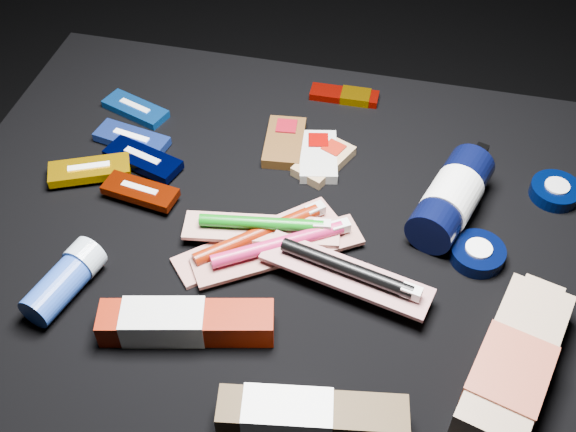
% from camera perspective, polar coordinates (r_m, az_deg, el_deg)
% --- Properties ---
extents(ground, '(3.00, 3.00, 0.00)m').
position_cam_1_polar(ground, '(1.34, -0.74, -12.47)').
color(ground, black).
rests_on(ground, ground).
extents(cloth_table, '(0.98, 0.78, 0.40)m').
position_cam_1_polar(cloth_table, '(1.17, -0.83, -7.54)').
color(cloth_table, black).
rests_on(cloth_table, ground).
extents(luna_bar_0, '(0.12, 0.08, 0.01)m').
position_cam_1_polar(luna_bar_0, '(1.22, -11.96, 8.27)').
color(luna_bar_0, '#0E4BA6').
rests_on(luna_bar_0, cloth_table).
extents(luna_bar_1, '(0.12, 0.06, 0.02)m').
position_cam_1_polar(luna_bar_1, '(1.16, -12.23, 5.97)').
color(luna_bar_1, '#2241AF').
rests_on(luna_bar_1, cloth_table).
extents(luna_bar_2, '(0.13, 0.08, 0.02)m').
position_cam_1_polar(luna_bar_2, '(1.12, -11.39, 4.42)').
color(luna_bar_2, black).
rests_on(luna_bar_2, cloth_table).
extents(luna_bar_3, '(0.13, 0.09, 0.02)m').
position_cam_1_polar(luna_bar_3, '(1.12, -15.40, 3.53)').
color(luna_bar_3, '#D39502').
rests_on(luna_bar_3, cloth_table).
extents(luna_bar_4, '(0.11, 0.06, 0.01)m').
position_cam_1_polar(luna_bar_4, '(1.06, -11.60, 1.93)').
color(luna_bar_4, '#761702').
rests_on(luna_bar_4, cloth_table).
extents(clif_bar_0, '(0.07, 0.11, 0.02)m').
position_cam_1_polar(clif_bar_0, '(1.13, -0.26, 5.99)').
color(clif_bar_0, '#492C11').
rests_on(clif_bar_0, cloth_table).
extents(clif_bar_1, '(0.08, 0.11, 0.02)m').
position_cam_1_polar(clif_bar_1, '(1.11, 2.41, 4.88)').
color(clif_bar_1, '#B6B7B0').
rests_on(clif_bar_1, cloth_table).
extents(clif_bar_2, '(0.09, 0.11, 0.02)m').
position_cam_1_polar(clif_bar_2, '(1.10, 2.97, 4.48)').
color(clif_bar_2, tan).
rests_on(clif_bar_2, cloth_table).
extents(power_bar, '(0.11, 0.04, 0.01)m').
position_cam_1_polar(power_bar, '(1.23, 4.77, 9.44)').
color(power_bar, '#830A03').
rests_on(power_bar, cloth_table).
extents(lotion_bottle, '(0.11, 0.22, 0.07)m').
position_cam_1_polar(lotion_bottle, '(1.03, 12.80, 1.43)').
color(lotion_bottle, black).
rests_on(lotion_bottle, cloth_table).
extents(cream_tin_upper, '(0.07, 0.07, 0.02)m').
position_cam_1_polar(cream_tin_upper, '(1.12, 20.37, 1.87)').
color(cream_tin_upper, black).
rests_on(cream_tin_upper, cloth_table).
extents(cream_tin_lower, '(0.07, 0.07, 0.02)m').
position_cam_1_polar(cream_tin_lower, '(1.00, 14.74, -2.88)').
color(cream_tin_lower, black).
rests_on(cream_tin_lower, cloth_table).
extents(bodywash_bottle, '(0.14, 0.24, 0.05)m').
position_cam_1_polar(bodywash_bottle, '(0.90, 17.38, -11.23)').
color(bodywash_bottle, tan).
rests_on(bodywash_bottle, cloth_table).
extents(deodorant_stick, '(0.08, 0.13, 0.05)m').
position_cam_1_polar(deodorant_stick, '(0.97, -17.21, -4.88)').
color(deodorant_stick, '#2042A2').
rests_on(deodorant_stick, cloth_table).
extents(toothbrush_pack_0, '(0.21, 0.20, 0.03)m').
position_cam_1_polar(toothbrush_pack_0, '(0.99, -2.25, -1.68)').
color(toothbrush_pack_0, beige).
rests_on(toothbrush_pack_0, cloth_table).
extents(toothbrush_pack_1, '(0.23, 0.17, 0.03)m').
position_cam_1_polar(toothbrush_pack_1, '(0.97, -0.62, -2.47)').
color(toothbrush_pack_1, '#B1AAA5').
rests_on(toothbrush_pack_1, cloth_table).
extents(toothbrush_pack_2, '(0.22, 0.08, 0.02)m').
position_cam_1_polar(toothbrush_pack_2, '(0.99, -1.94, -0.83)').
color(toothbrush_pack_2, beige).
rests_on(toothbrush_pack_2, cloth_table).
extents(toothbrush_pack_3, '(0.23, 0.10, 0.03)m').
position_cam_1_polar(toothbrush_pack_3, '(0.93, 4.79, -4.44)').
color(toothbrush_pack_3, beige).
rests_on(toothbrush_pack_3, cloth_table).
extents(toothpaste_carton_red, '(0.22, 0.09, 0.04)m').
position_cam_1_polar(toothpaste_carton_red, '(0.90, -8.64, -8.33)').
color(toothpaste_carton_red, '#731101').
rests_on(toothpaste_carton_red, cloth_table).
extents(toothpaste_carton_green, '(0.21, 0.08, 0.04)m').
position_cam_1_polar(toothpaste_carton_green, '(0.82, 1.25, -15.46)').
color(toothpaste_carton_green, '#382711').
rests_on(toothpaste_carton_green, cloth_table).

